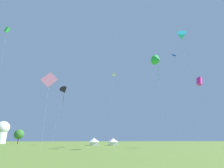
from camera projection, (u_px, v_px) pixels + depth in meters
The scene contains 12 objects.
kite_black_delta at pixel (64, 91), 45.80m from camera, with size 2.96×2.74×15.53m.
kite_magenta_box at pixel (199, 81), 45.79m from camera, with size 1.98×1.84×17.85m.
kite_cyan_delta at pixel (182, 36), 44.74m from camera, with size 2.99×3.33×29.00m.
kite_green_delta at pixel (158, 60), 51.52m from camera, with size 3.97×4.68×26.50m.
kite_white_delta at pixel (113, 74), 70.05m from camera, with size 2.75×2.35×28.31m.
kite_blue_parafoil at pixel (174, 56), 64.97m from camera, with size 3.14×1.78×32.73m.
kite_pink_diamond at pixel (49, 80), 29.08m from camera, with size 2.96×1.11×13.06m.
kite_green_box at pixel (7, 30), 49.80m from camera, with size 2.92×2.23×33.03m.
festival_tent_left at pixel (94, 141), 60.19m from camera, with size 3.85×3.85×2.50m.
festival_tent_right at pixel (113, 141), 60.93m from camera, with size 3.71×3.71×2.41m.
observatory_dome at pixel (2, 131), 85.62m from camera, with size 6.40×6.40×10.80m.
tree_distant_left at pixel (19, 134), 82.22m from camera, with size 4.48×4.48×6.59m.
Camera 1 is at (-4.44, -5.44, 1.96)m, focal length 27.66 mm.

